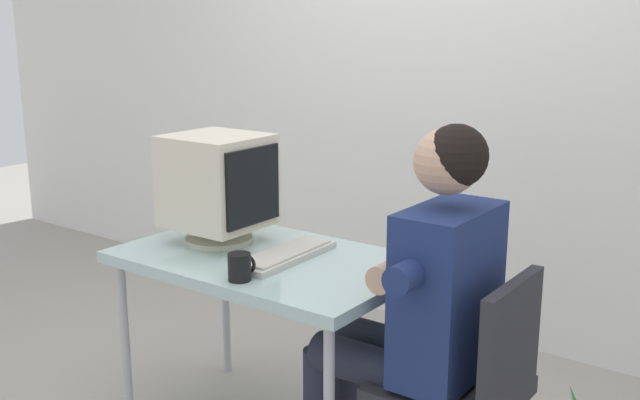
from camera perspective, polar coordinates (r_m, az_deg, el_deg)
wall_back at (r=3.72m, az=13.80°, el=11.80°), size 8.00×0.10×3.00m
desk at (r=2.82m, az=-4.12°, el=-5.36°), size 1.11×0.70×0.73m
crt_monitor at (r=2.93m, az=-7.84°, el=1.34°), size 0.37×0.34×0.43m
keyboard at (r=2.75m, az=-2.69°, el=-4.25°), size 0.16×0.46×0.03m
office_chair at (r=2.49m, az=11.27°, el=-13.43°), size 0.44×0.44×0.83m
person_seated at (r=2.48m, az=7.55°, el=-7.62°), size 0.74×0.60×1.29m
desk_mug at (r=2.54m, az=-6.16°, el=-5.12°), size 0.08×0.09×0.10m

